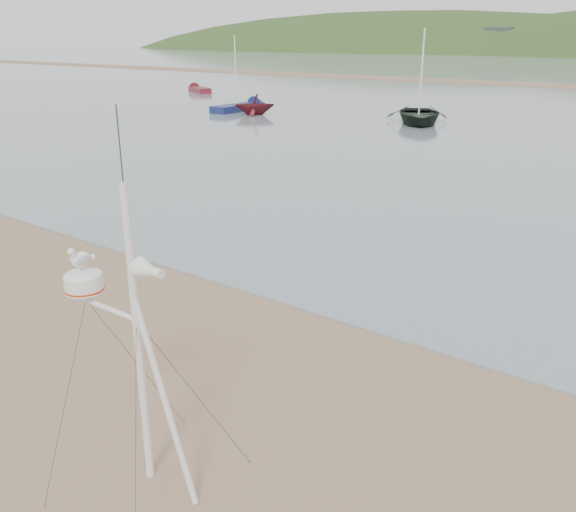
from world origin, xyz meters
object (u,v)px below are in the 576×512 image
Objects in this scene: dinghy_red_far at (196,89)px; sailboat_blue_near at (249,106)px; boat_red at (255,95)px; boat_dark at (421,79)px; mast_rig at (137,400)px.

dinghy_red_far is 0.85× the size of sailboat_blue_near.
dinghy_red_far is at bearing -166.92° from boat_red.
boat_red is (-11.47, -2.69, -1.38)m from boat_dark.
boat_dark is 1.99× the size of boat_red.
boat_red is at bearing 127.98° from mast_rig.
sailboat_blue_near is (14.83, -9.10, 0.01)m from dinghy_red_far.
mast_rig is 58.19m from dinghy_red_far.
mast_rig is 41.51m from sailboat_blue_near.
boat_dark reaches higher than mast_rig.
dinghy_red_far is at bearing 134.25° from boat_dark.
dinghy_red_far is (-17.38, 11.37, -1.14)m from boat_red.
sailboat_blue_near is (-26.02, 32.34, -0.83)m from mast_rig.
dinghy_red_far is (-40.85, 41.43, -0.84)m from mast_rig.
mast_rig reaches higher than dinghy_red_far.
boat_dark is at bearing 110.12° from mast_rig.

